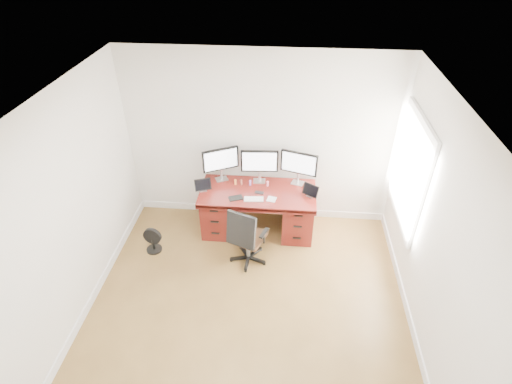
# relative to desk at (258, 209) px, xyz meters

# --- Properties ---
(ground) EXTENTS (4.50, 4.50, 0.00)m
(ground) POSITION_rel_desk_xyz_m (0.00, -1.83, -0.40)
(ground) COLOR brown
(ground) RESTS_ON ground
(back_wall) EXTENTS (4.00, 0.10, 2.70)m
(back_wall) POSITION_rel_desk_xyz_m (0.00, 0.42, 0.95)
(back_wall) COLOR white
(back_wall) RESTS_ON ground
(right_wall) EXTENTS (0.10, 4.50, 2.70)m
(right_wall) POSITION_rel_desk_xyz_m (2.00, -1.72, 0.95)
(right_wall) COLOR white
(right_wall) RESTS_ON ground
(desk) EXTENTS (1.70, 0.80, 0.75)m
(desk) POSITION_rel_desk_xyz_m (0.00, 0.00, 0.00)
(desk) COLOR #551511
(desk) RESTS_ON ground
(office_chair) EXTENTS (0.65, 0.65, 0.94)m
(office_chair) POSITION_rel_desk_xyz_m (-0.09, -0.72, -0.09)
(office_chair) COLOR black
(office_chair) RESTS_ON ground
(floor_fan) EXTENTS (0.27, 0.23, 0.39)m
(floor_fan) POSITION_rel_desk_xyz_m (-1.49, -0.61, -0.21)
(floor_fan) COLOR black
(floor_fan) RESTS_ON ground
(monitor_left) EXTENTS (0.51, 0.28, 0.53)m
(monitor_left) POSITION_rel_desk_xyz_m (-0.58, 0.24, 0.68)
(monitor_left) COLOR silver
(monitor_left) RESTS_ON desk
(monitor_center) EXTENTS (0.55, 0.15, 0.53)m
(monitor_center) POSITION_rel_desk_xyz_m (0.00, 0.24, 0.68)
(monitor_center) COLOR silver
(monitor_center) RESTS_ON desk
(monitor_right) EXTENTS (0.54, 0.19, 0.53)m
(monitor_right) POSITION_rel_desk_xyz_m (0.58, 0.24, 0.68)
(monitor_right) COLOR silver
(monitor_right) RESTS_ON desk
(tablet_left) EXTENTS (0.25, 0.15, 0.19)m
(tablet_left) POSITION_rel_desk_xyz_m (-0.80, -0.08, 0.43)
(tablet_left) COLOR silver
(tablet_left) RESTS_ON desk
(tablet_right) EXTENTS (0.24, 0.19, 0.19)m
(tablet_right) POSITION_rel_desk_xyz_m (0.76, -0.08, 0.43)
(tablet_right) COLOR silver
(tablet_right) RESTS_ON desk
(keyboard) EXTENTS (0.28, 0.14, 0.01)m
(keyboard) POSITION_rel_desk_xyz_m (-0.04, -0.24, 0.36)
(keyboard) COLOR white
(keyboard) RESTS_ON desk
(trackpad) EXTENTS (0.15, 0.15, 0.01)m
(trackpad) POSITION_rel_desk_xyz_m (0.21, -0.21, 0.35)
(trackpad) COLOR silver
(trackpad) RESTS_ON desk
(drawing_tablet) EXTENTS (0.23, 0.19, 0.01)m
(drawing_tablet) POSITION_rel_desk_xyz_m (-0.30, -0.23, 0.35)
(drawing_tablet) COLOR black
(drawing_tablet) RESTS_ON desk
(phone) EXTENTS (0.14, 0.09, 0.01)m
(phone) POSITION_rel_desk_xyz_m (0.02, -0.07, 0.35)
(phone) COLOR black
(phone) RESTS_ON desk
(figurine_orange) EXTENTS (0.04, 0.04, 0.09)m
(figurine_orange) POSITION_rel_desk_xyz_m (-0.35, 0.12, 0.40)
(figurine_orange) COLOR orange
(figurine_orange) RESTS_ON desk
(figurine_brown) EXTENTS (0.04, 0.04, 0.09)m
(figurine_brown) POSITION_rel_desk_xyz_m (-0.26, 0.12, 0.40)
(figurine_brown) COLOR #994A3A
(figurine_brown) RESTS_ON desk
(figurine_purple) EXTENTS (0.04, 0.04, 0.09)m
(figurine_purple) POSITION_rel_desk_xyz_m (-0.13, 0.12, 0.40)
(figurine_purple) COLOR #BD77E1
(figurine_purple) RESTS_ON desk
(figurine_pink) EXTENTS (0.04, 0.04, 0.09)m
(figurine_pink) POSITION_rel_desk_xyz_m (0.13, 0.12, 0.40)
(figurine_pink) COLOR pink
(figurine_pink) RESTS_ON desk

